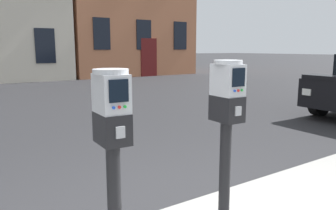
% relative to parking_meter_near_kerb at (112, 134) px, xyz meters
% --- Properties ---
extents(parking_meter_near_kerb, '(0.22, 0.26, 1.29)m').
position_rel_parking_meter_near_kerb_xyz_m(parking_meter_near_kerb, '(0.00, 0.00, 0.00)').
color(parking_meter_near_kerb, black).
rests_on(parking_meter_near_kerb, sidewalk_slab).
extents(parking_meter_twin_adjacent, '(0.22, 0.26, 1.33)m').
position_rel_parking_meter_near_kerb_xyz_m(parking_meter_twin_adjacent, '(0.96, 0.00, 0.02)').
color(parking_meter_twin_adjacent, black).
rests_on(parking_meter_twin_adjacent, sidewalk_slab).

